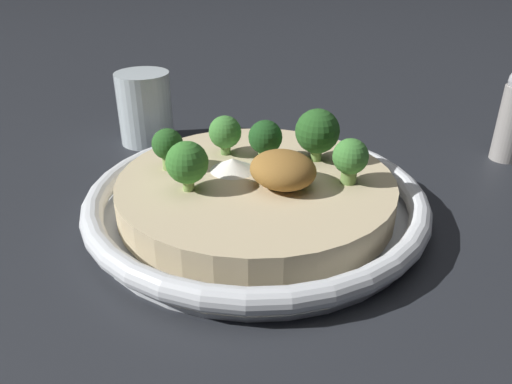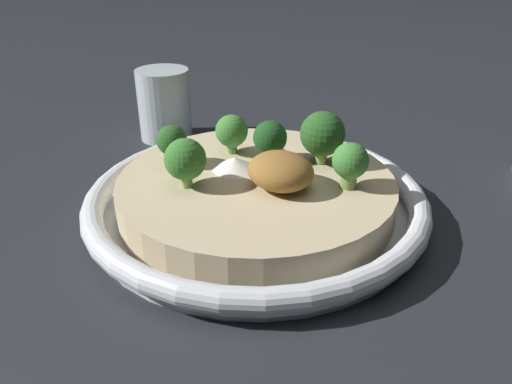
% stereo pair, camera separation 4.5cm
% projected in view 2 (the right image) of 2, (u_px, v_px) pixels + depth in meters
% --- Properties ---
extents(ground_plane, '(6.00, 6.00, 0.00)m').
position_uv_depth(ground_plane, '(256.00, 214.00, 0.46)').
color(ground_plane, '#23262B').
extents(risotto_bowl, '(0.30, 0.30, 0.04)m').
position_uv_depth(risotto_bowl, '(256.00, 197.00, 0.45)').
color(risotto_bowl, silver).
rests_on(risotto_bowl, ground_plane).
extents(cheese_sprinkle, '(0.04, 0.04, 0.01)m').
position_uv_depth(cheese_sprinkle, '(231.00, 165.00, 0.45)').
color(cheese_sprinkle, white).
rests_on(cheese_sprinkle, risotto_bowl).
extents(crispy_onion_garnish, '(0.06, 0.05, 0.03)m').
position_uv_depth(crispy_onion_garnish, '(282.00, 170.00, 0.42)').
color(crispy_onion_garnish, olive).
rests_on(crispy_onion_garnish, risotto_bowl).
extents(broccoli_back_right, '(0.03, 0.03, 0.04)m').
position_uv_depth(broccoli_back_right, '(172.00, 142.00, 0.45)').
color(broccoli_back_right, '#84A856').
rests_on(broccoli_back_right, risotto_bowl).
extents(broccoli_front_left, '(0.04, 0.04, 0.05)m').
position_uv_depth(broccoli_front_left, '(322.00, 134.00, 0.45)').
color(broccoli_front_left, '#759E4C').
rests_on(broccoli_front_left, risotto_bowl).
extents(broccoli_left, '(0.03, 0.03, 0.04)m').
position_uv_depth(broccoli_left, '(350.00, 162.00, 0.41)').
color(broccoli_left, '#759E4C').
rests_on(broccoli_left, risotto_bowl).
extents(broccoli_front_right, '(0.03, 0.03, 0.04)m').
position_uv_depth(broccoli_front_right, '(270.00, 139.00, 0.46)').
color(broccoli_front_right, '#84A856').
rests_on(broccoli_front_right, risotto_bowl).
extents(broccoli_back, '(0.04, 0.04, 0.04)m').
position_uv_depth(broccoli_back, '(185.00, 160.00, 0.41)').
color(broccoli_back, '#84A856').
rests_on(broccoli_back, risotto_bowl).
extents(broccoli_right, '(0.03, 0.03, 0.04)m').
position_uv_depth(broccoli_right, '(232.00, 132.00, 0.48)').
color(broccoli_right, '#668E47').
rests_on(broccoli_right, risotto_bowl).
extents(drinking_glass, '(0.06, 0.06, 0.08)m').
position_uv_depth(drinking_glass, '(164.00, 104.00, 0.61)').
color(drinking_glass, silver).
rests_on(drinking_glass, ground_plane).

